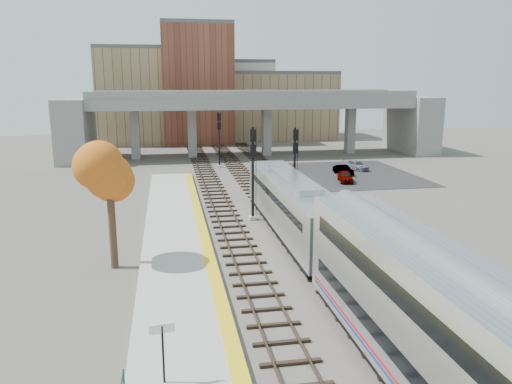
{
  "coord_description": "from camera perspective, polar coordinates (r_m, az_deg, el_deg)",
  "views": [
    {
      "loc": [
        -7.67,
        -27.58,
        10.92
      ],
      "look_at": [
        -1.02,
        9.39,
        2.5
      ],
      "focal_mm": 35.0,
      "sensor_mm": 36.0,
      "label": 1
    }
  ],
  "objects": [
    {
      "name": "car_a",
      "position": [
        55.43,
        10.17,
        1.74
      ],
      "size": [
        2.06,
        3.71,
        1.19
      ],
      "primitive_type": "imported",
      "rotation": [
        0.0,
        0.0,
        -0.19
      ],
      "color": "#99999E",
      "rests_on": "parking_lot"
    },
    {
      "name": "coach",
      "position": [
        16.08,
        25.78,
        -19.06
      ],
      "size": [
        3.03,
        25.0,
        5.0
      ],
      "color": "#A8AAB2",
      "rests_on": "ground"
    },
    {
      "name": "car_c",
      "position": [
        63.37,
        11.41,
        3.0
      ],
      "size": [
        2.63,
        4.08,
        1.1
      ],
      "primitive_type": "imported",
      "rotation": [
        0.0,
        0.0,
        0.31
      ],
      "color": "#99999E",
      "rests_on": "parking_lot"
    },
    {
      "name": "locomotive",
      "position": [
        35.62,
        4.2,
        -1.44
      ],
      "size": [
        3.02,
        19.05,
        4.1
      ],
      "color": "#A8AAB2",
      "rests_on": "ground"
    },
    {
      "name": "station_sign",
      "position": [
        18.57,
        -10.63,
        -16.38
      ],
      "size": [
        0.9,
        0.17,
        2.27
      ],
      "rotation": [
        0.0,
        0.0,
        0.13
      ],
      "color": "black",
      "rests_on": "platform"
    },
    {
      "name": "car_b",
      "position": [
        59.69,
        9.94,
        2.48
      ],
      "size": [
        1.6,
        3.5,
        1.11
      ],
      "primitive_type": "imported",
      "rotation": [
        0.0,
        0.0,
        0.13
      ],
      "color": "#99999E",
      "rests_on": "parking_lot"
    },
    {
      "name": "signal_mast_near",
      "position": [
        39.11,
        -0.36,
        2.07
      ],
      "size": [
        0.6,
        0.64,
        7.42
      ],
      "color": "#9E9E99",
      "rests_on": "ground"
    },
    {
      "name": "buildings_far",
      "position": [
        94.62,
        -4.87,
        10.75
      ],
      "size": [
        43.0,
        21.0,
        20.6
      ],
      "color": "#967E57",
      "rests_on": "ground"
    },
    {
      "name": "ground",
      "position": [
        30.63,
        5.04,
        -8.3
      ],
      "size": [
        160.0,
        160.0,
        0.0
      ],
      "primitive_type": "plane",
      "color": "#47423D",
      "rests_on": "ground"
    },
    {
      "name": "signal_mast_far",
      "position": [
        63.61,
        -4.23,
        5.91
      ],
      "size": [
        0.6,
        0.64,
        7.06
      ],
      "color": "#9E9E99",
      "rests_on": "ground"
    },
    {
      "name": "platform",
      "position": [
        29.6,
        -8.8,
        -8.8
      ],
      "size": [
        4.5,
        60.0,
        0.35
      ],
      "primitive_type": "cube",
      "color": "#9E9E99",
      "rests_on": "ground"
    },
    {
      "name": "yellow_strip",
      "position": [
        29.62,
        -5.09,
        -8.31
      ],
      "size": [
        0.7,
        60.0,
        0.01
      ],
      "primitive_type": "cube",
      "color": "yellow",
      "rests_on": "platform"
    },
    {
      "name": "tree",
      "position": [
        29.82,
        -16.43,
        1.44
      ],
      "size": [
        3.6,
        3.6,
        7.27
      ],
      "color": "#382619",
      "rests_on": "ground"
    },
    {
      "name": "tracks",
      "position": [
        42.4,
        1.85,
        -2.19
      ],
      "size": [
        10.7,
        95.0,
        0.25
      ],
      "color": "black",
      "rests_on": "ground"
    },
    {
      "name": "signal_mast_mid",
      "position": [
        42.68,
        4.44,
        2.59
      ],
      "size": [
        0.6,
        0.64,
        7.06
      ],
      "color": "#9E9E99",
      "rests_on": "ground"
    },
    {
      "name": "parking_lot",
      "position": [
        60.64,
        10.92,
        2.05
      ],
      "size": [
        14.0,
        18.0,
        0.04
      ],
      "primitive_type": "cube",
      "color": "black",
      "rests_on": "ground"
    },
    {
      "name": "overpass",
      "position": [
        73.84,
        -0.36,
        8.67
      ],
      "size": [
        54.0,
        12.0,
        9.5
      ],
      "color": "slate",
      "rests_on": "ground"
    }
  ]
}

